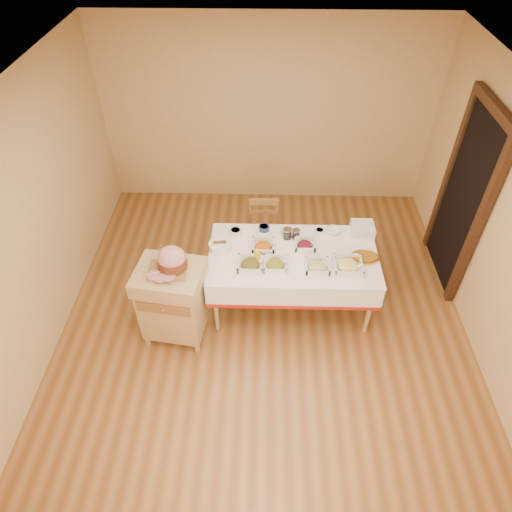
{
  "coord_description": "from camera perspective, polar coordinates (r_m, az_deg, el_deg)",
  "views": [
    {
      "loc": [
        -0.01,
        -3.34,
        4.05
      ],
      "look_at": [
        -0.1,
        0.2,
        0.81
      ],
      "focal_mm": 32.0,
      "sensor_mm": 36.0,
      "label": 1
    }
  ],
  "objects": [
    {
      "name": "small_bowl_right",
      "position": [
        5.2,
        7.94,
        3.09
      ],
      "size": [
        0.1,
        0.1,
        0.05
      ],
      "color": "silver",
      "rests_on": "dining_table"
    },
    {
      "name": "ham_on_board",
      "position": [
        4.47,
        -10.57,
        -0.57
      ],
      "size": [
        0.4,
        0.38,
        0.26
      ],
      "color": "olive",
      "rests_on": "butcher_cart"
    },
    {
      "name": "bowl_small_imported",
      "position": [
        5.23,
        9.66,
        3.14
      ],
      "size": [
        0.21,
        0.21,
        0.05
      ],
      "primitive_type": "imported",
      "rotation": [
        0.0,
        0.0,
        -0.43
      ],
      "color": "silver",
      "rests_on": "dining_table"
    },
    {
      "name": "mustard_bottle",
      "position": [
        4.79,
        0.13,
        0.21
      ],
      "size": [
        0.05,
        0.05,
        0.16
      ],
      "color": "yellow",
      "rests_on": "dining_table"
    },
    {
      "name": "serving_dish_e",
      "position": [
        4.94,
        0.92,
        1.24
      ],
      "size": [
        0.25,
        0.24,
        0.11
      ],
      "color": "silver",
      "rests_on": "dining_table"
    },
    {
      "name": "room_shell",
      "position": [
        4.33,
        1.23,
        2.94
      ],
      "size": [
        5.0,
        5.0,
        5.0
      ],
      "color": "#935E2D",
      "rests_on": "ground"
    },
    {
      "name": "preserve_jar_right",
      "position": [
        5.09,
        5.04,
        2.71
      ],
      "size": [
        0.09,
        0.09,
        0.11
      ],
      "color": "silver",
      "rests_on": "dining_table"
    },
    {
      "name": "dining_chair",
      "position": [
        5.65,
        0.96,
        2.87
      ],
      "size": [
        0.4,
        0.38,
        0.88
      ],
      "color": "olive",
      "rests_on": "ground"
    },
    {
      "name": "doorway",
      "position": [
        5.61,
        24.6,
        6.68
      ],
      "size": [
        0.09,
        1.1,
        2.2
      ],
      "color": "black",
      "rests_on": "ground"
    },
    {
      "name": "serving_dish_f",
      "position": [
        4.99,
        6.13,
        1.4
      ],
      "size": [
        0.23,
        0.22,
        0.1
      ],
      "color": "silver",
      "rests_on": "dining_table"
    },
    {
      "name": "plate_stack",
      "position": [
        5.28,
        13.17,
        3.34
      ],
      "size": [
        0.25,
        0.25,
        0.11
      ],
      "color": "silver",
      "rests_on": "dining_table"
    },
    {
      "name": "dining_table",
      "position": [
        5.02,
        4.57,
        -1.12
      ],
      "size": [
        1.82,
        1.02,
        0.76
      ],
      "color": "tan",
      "rests_on": "ground"
    },
    {
      "name": "bowl_white_imported",
      "position": [
        5.15,
        3.89,
        2.94
      ],
      "size": [
        0.17,
        0.17,
        0.04
      ],
      "primitive_type": "imported",
      "rotation": [
        0.0,
        0.0,
        -0.07
      ],
      "color": "silver",
      "rests_on": "dining_table"
    },
    {
      "name": "serving_dish_c",
      "position": [
        4.76,
        7.67,
        -1.27
      ],
      "size": [
        0.25,
        0.25,
        0.1
      ],
      "color": "silver",
      "rests_on": "dining_table"
    },
    {
      "name": "bread_basket",
      "position": [
        4.94,
        -4.55,
        1.24
      ],
      "size": [
        0.24,
        0.24,
        0.1
      ],
      "color": "white",
      "rests_on": "dining_table"
    },
    {
      "name": "serving_dish_b",
      "position": [
        4.74,
        2.43,
        -1.05
      ],
      "size": [
        0.24,
        0.24,
        0.1
      ],
      "color": "silver",
      "rests_on": "dining_table"
    },
    {
      "name": "brass_platter",
      "position": [
        4.97,
        13.42,
        -0.15
      ],
      "size": [
        0.31,
        0.23,
        0.04
      ],
      "color": "gold",
      "rests_on": "dining_table"
    },
    {
      "name": "butcher_cart",
      "position": [
        4.82,
        -10.34,
        -5.31
      ],
      "size": [
        0.73,
        0.64,
        0.94
      ],
      "color": "tan",
      "rests_on": "ground"
    },
    {
      "name": "serving_dish_a",
      "position": [
        4.73,
        -0.74,
        -1.04
      ],
      "size": [
        0.26,
        0.26,
        0.11
      ],
      "color": "silver",
      "rests_on": "dining_table"
    },
    {
      "name": "serving_dish_d",
      "position": [
        4.81,
        11.42,
        -1.15
      ],
      "size": [
        0.29,
        0.29,
        0.11
      ],
      "color": "silver",
      "rests_on": "dining_table"
    },
    {
      "name": "small_bowl_left",
      "position": [
        5.14,
        -2.57,
        3.08
      ],
      "size": [
        0.13,
        0.13,
        0.06
      ],
      "color": "silver",
      "rests_on": "dining_table"
    },
    {
      "name": "preserve_jar_left",
      "position": [
        5.08,
        3.93,
        2.77
      ],
      "size": [
        0.1,
        0.1,
        0.12
      ],
      "color": "silver",
      "rests_on": "dining_table"
    },
    {
      "name": "small_bowl_mid",
      "position": [
        5.2,
        1.0,
        3.56
      ],
      "size": [
        0.12,
        0.12,
        0.05
      ],
      "color": "navy",
      "rests_on": "dining_table"
    }
  ]
}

